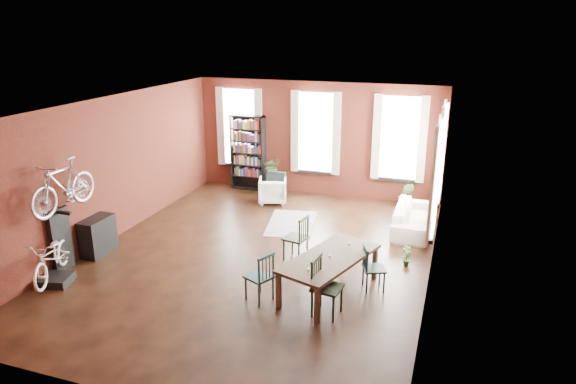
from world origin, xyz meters
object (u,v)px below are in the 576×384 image
at_px(dining_chair_a, 259,276).
at_px(dining_chair_d, 374,268).
at_px(bike_trainer, 56,280).
at_px(dining_chair_c, 327,287).
at_px(dining_chair_b, 296,238).
at_px(cream_sofa, 414,214).
at_px(plant_stand, 272,185).
at_px(bookshelf, 248,153).
at_px(console_table, 98,236).
at_px(dining_table, 329,275).
at_px(bicycle_floor, 49,239).
at_px(white_armchair, 273,189).

xyz_separation_m(dining_chair_a, dining_chair_d, (1.86, 1.03, -0.03)).
bearing_deg(bike_trainer, dining_chair_c, 6.63).
relative_size(dining_chair_b, dining_chair_c, 0.94).
xyz_separation_m(cream_sofa, bike_trainer, (-6.12, -4.89, -0.33)).
height_order(bike_trainer, plant_stand, plant_stand).
relative_size(dining_chair_a, dining_chair_d, 1.08).
bearing_deg(dining_chair_c, bookshelf, 40.47).
height_order(bookshelf, console_table, bookshelf).
bearing_deg(dining_table, bicycle_floor, -145.81).
relative_size(bookshelf, bike_trainer, 4.14).
bearing_deg(bike_trainer, bicycle_floor, -65.80).
relative_size(dining_chair_c, dining_chair_d, 1.20).
relative_size(dining_chair_c, cream_sofa, 0.49).
bearing_deg(dining_table, dining_chair_b, 150.49).
xyz_separation_m(bookshelf, bike_trainer, (-1.18, -6.59, -1.02)).
distance_m(dining_chair_d, plant_stand, 5.98).
xyz_separation_m(dining_chair_b, plant_stand, (-1.98, 3.91, -0.22)).
height_order(dining_chair_d, plant_stand, dining_chair_d).
xyz_separation_m(white_armchair, console_table, (-2.38, -4.27, 0.02)).
xyz_separation_m(dining_chair_c, bike_trainer, (-5.13, -0.60, -0.43)).
height_order(dining_chair_a, dining_chair_c, dining_chair_c).
bearing_deg(dining_chair_c, bicycle_floor, 104.10).
distance_m(white_armchair, bike_trainer, 6.11).
distance_m(console_table, bicycle_floor, 1.53).
height_order(dining_table, bookshelf, bookshelf).
bearing_deg(dining_table, bike_trainer, -146.23).
bearing_deg(console_table, dining_chair_c, -8.66).
xyz_separation_m(dining_chair_a, bike_trainer, (-3.87, -0.69, -0.38)).
distance_m(dining_table, bike_trainer, 5.17).
bearing_deg(dining_table, dining_chair_d, 45.92).
xyz_separation_m(cream_sofa, plant_stand, (-4.14, 1.48, -0.14)).
xyz_separation_m(dining_table, dining_chair_a, (-1.11, -0.64, 0.10)).
relative_size(bookshelf, console_table, 2.75).
relative_size(dining_chair_a, white_armchair, 1.22).
distance_m(dining_chair_b, bookshelf, 5.02).
xyz_separation_m(dining_chair_b, bicycle_floor, (-3.95, -2.50, 0.45)).
bearing_deg(dining_chair_c, dining_chair_d, -20.97).
xyz_separation_m(dining_chair_a, dining_chair_c, (1.26, -0.09, 0.05)).
height_order(dining_chair_a, cream_sofa, dining_chair_a).
xyz_separation_m(dining_table, bike_trainer, (-4.98, -1.33, -0.28)).
bearing_deg(dining_chair_c, plant_stand, 35.57).
height_order(console_table, bicycle_floor, bicycle_floor).
bearing_deg(dining_chair_b, bookshelf, -134.35).
xyz_separation_m(dining_chair_b, cream_sofa, (2.16, 2.42, -0.07)).
height_order(dining_chair_b, bookshelf, bookshelf).
bearing_deg(console_table, bookshelf, 76.17).
distance_m(dining_chair_a, dining_chair_d, 2.12).
distance_m(dining_chair_c, plant_stand, 6.58).
bearing_deg(bookshelf, dining_chair_b, -55.87).
xyz_separation_m(dining_table, dining_chair_d, (0.74, 0.38, 0.07)).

